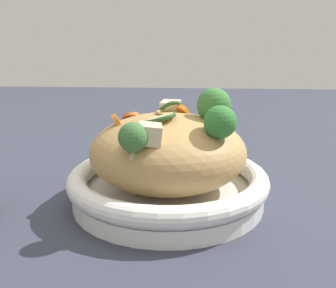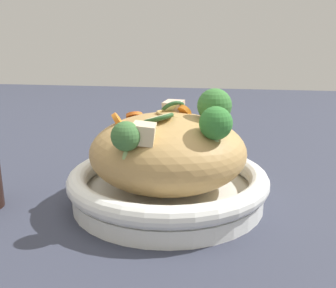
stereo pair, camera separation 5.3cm
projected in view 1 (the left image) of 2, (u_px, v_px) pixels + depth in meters
name	position (u px, v px, depth m)	size (l,w,h in m)	color
ground_plane	(168.00, 201.00, 0.55)	(3.00, 3.00, 0.00)	#333646
serving_bowl	(168.00, 184.00, 0.54)	(0.29, 0.29, 0.05)	white
noodle_heap	(168.00, 151.00, 0.53)	(0.22, 0.22, 0.11)	tan
broccoli_florets	(201.00, 117.00, 0.48)	(0.16, 0.16, 0.07)	#A2B577
carrot_coins	(141.00, 117.00, 0.54)	(0.12, 0.08, 0.03)	orange
zucchini_slices	(180.00, 115.00, 0.53)	(0.12, 0.13, 0.04)	beige
chicken_chunks	(161.00, 121.00, 0.50)	(0.05, 0.16, 0.04)	beige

